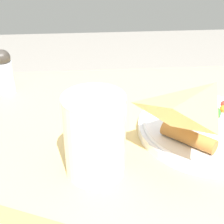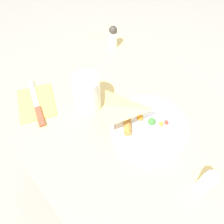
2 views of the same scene
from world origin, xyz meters
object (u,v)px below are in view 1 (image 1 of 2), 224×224
at_px(milk_glass, 95,140).
at_px(dining_table, 177,201).
at_px(pepper_shaker, 4,72).
at_px(plate_pizza, 208,127).

bearing_deg(milk_glass, dining_table, -160.74).
distance_m(dining_table, pepper_shaker, 0.44).
bearing_deg(plate_pizza, pepper_shaker, -26.53).
xyz_separation_m(dining_table, milk_glass, (0.15, 0.05, 0.19)).
xyz_separation_m(milk_glass, pepper_shaker, (0.18, -0.28, -0.01)).
distance_m(plate_pizza, pepper_shaker, 0.43).
relative_size(milk_glass, pepper_shaker, 1.30).
bearing_deg(pepper_shaker, dining_table, 146.06).
bearing_deg(dining_table, milk_glass, 19.26).
height_order(dining_table, milk_glass, milk_glass).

